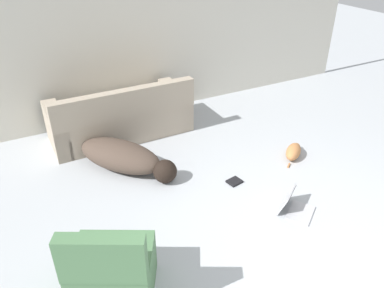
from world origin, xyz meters
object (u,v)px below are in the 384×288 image
couch (121,118)px  dog (124,157)px  laptop_open (292,205)px  book_black (234,182)px  cat (294,151)px  side_chair (112,270)px

couch → dog: (-0.26, -0.85, -0.10)m
couch → laptop_open: bearing=113.2°
dog → book_black: dog is taller
dog → book_black: size_ratio=7.65×
cat → laptop_open: 1.10m
book_black → side_chair: size_ratio=0.23×
laptop_open → side_chair: side_chair is taller
laptop_open → book_black: (-0.27, 0.71, -0.07)m
laptop_open → book_black: 0.76m
book_black → dog: bearing=140.3°
cat → dog: bearing=122.2°
cat → book_black: bearing=149.3°
couch → book_black: (0.80, -1.73, -0.26)m
dog → side_chair: size_ratio=1.74×
couch → dog: 0.90m
couch → cat: couch is taller
laptop_open → dog: bearing=95.5°
dog → side_chair: side_chair is taller
side_chair → laptop_open: bearing=-148.0°
book_black → couch: bearing=114.9°
cat → laptop_open: (-0.73, -0.83, -0.01)m
cat → book_black: 1.00m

